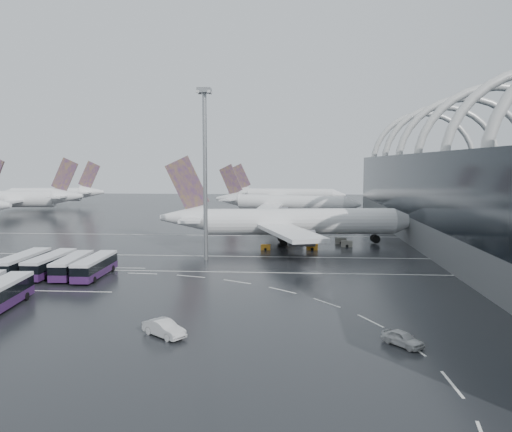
# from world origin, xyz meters

# --- Properties ---
(ground) EXTENTS (420.00, 420.00, 0.00)m
(ground) POSITION_xyz_m (0.00, 0.00, 0.00)
(ground) COLOR black
(ground) RESTS_ON ground
(lane_marking_near) EXTENTS (120.00, 0.25, 0.01)m
(lane_marking_near) POSITION_xyz_m (0.00, -2.00, 0.01)
(lane_marking_near) COLOR white
(lane_marking_near) RESTS_ON ground
(lane_marking_mid) EXTENTS (120.00, 0.25, 0.01)m
(lane_marking_mid) POSITION_xyz_m (0.00, 12.00, 0.01)
(lane_marking_mid) COLOR white
(lane_marking_mid) RESTS_ON ground
(lane_marking_far) EXTENTS (120.00, 0.25, 0.01)m
(lane_marking_far) POSITION_xyz_m (0.00, 40.00, 0.01)
(lane_marking_far) COLOR white
(lane_marking_far) RESTS_ON ground
(bus_bay_line_south) EXTENTS (28.00, 0.25, 0.01)m
(bus_bay_line_south) POSITION_xyz_m (-24.00, -16.00, 0.01)
(bus_bay_line_south) COLOR white
(bus_bay_line_south) RESTS_ON ground
(bus_bay_line_north) EXTENTS (28.00, 0.25, 0.01)m
(bus_bay_line_north) POSITION_xyz_m (-24.00, 0.00, 0.01)
(bus_bay_line_north) COLOR white
(bus_bay_line_north) RESTS_ON ground
(airliner_main) EXTENTS (57.90, 50.45, 19.60)m
(airliner_main) POSITION_xyz_m (14.10, 27.19, 4.91)
(airliner_main) COLOR white
(airliner_main) RESTS_ON ground
(airliner_gate_b) EXTENTS (50.39, 44.67, 17.73)m
(airliner_gate_b) POSITION_xyz_m (12.29, 86.66, 4.44)
(airliner_gate_b) COLOR white
(airliner_gate_b) RESTS_ON ground
(airliner_gate_c) EXTENTS (50.31, 46.37, 17.93)m
(airliner_gate_c) POSITION_xyz_m (12.02, 130.13, 4.48)
(airliner_gate_c) COLOR white
(airliner_gate_c) RESTS_ON ground
(jet_remote_mid) EXTENTS (46.17, 37.24, 20.09)m
(jet_remote_mid) POSITION_xyz_m (-81.79, 89.67, 5.19)
(jet_remote_mid) COLOR white
(jet_remote_mid) RESTS_ON ground
(jet_remote_far) EXTENTS (43.84, 35.43, 19.07)m
(jet_remote_far) POSITION_xyz_m (-84.74, 120.19, 4.92)
(jet_remote_far) COLOR white
(jet_remote_far) RESTS_ON ground
(bus_row_near_a) EXTENTS (3.46, 13.76, 3.38)m
(bus_row_near_a) POSITION_xyz_m (-27.96, -6.64, 1.86)
(bus_row_near_a) COLOR #301544
(bus_row_near_a) RESTS_ON ground
(bus_row_near_b) EXTENTS (3.33, 13.14, 3.22)m
(bus_row_near_b) POSITION_xyz_m (-23.74, -5.95, 1.77)
(bus_row_near_b) COLOR #301544
(bus_row_near_b) RESTS_ON ground
(bus_row_near_c) EXTENTS (3.57, 12.60, 3.07)m
(bus_row_near_c) POSITION_xyz_m (-19.89, -6.41, 1.68)
(bus_row_near_c) COLOR #301544
(bus_row_near_c) RESTS_ON ground
(bus_row_near_d) EXTENTS (3.24, 12.90, 3.16)m
(bus_row_near_d) POSITION_xyz_m (-15.96, -6.90, 1.74)
(bus_row_near_d) COLOR #301544
(bus_row_near_d) RESTS_ON ground
(van_curve_b) EXTENTS (4.09, 4.49, 1.48)m
(van_curve_b) POSITION_xyz_m (25.88, -34.13, 0.74)
(van_curve_b) COLOR beige
(van_curve_b) RESTS_ON ground
(van_curve_c) EXTENTS (5.27, 4.58, 1.72)m
(van_curve_c) POSITION_xyz_m (1.80, -33.12, 0.86)
(van_curve_c) COLOR beige
(van_curve_c) RESTS_ON ground
(floodlight_mast) EXTENTS (2.40, 2.40, 31.37)m
(floodlight_mast) POSITION_xyz_m (-0.85, 8.18, 19.73)
(floodlight_mast) COLOR gray
(floodlight_mast) RESTS_ON ground
(gse_cart_belly_a) EXTENTS (2.34, 1.38, 1.27)m
(gse_cart_belly_a) POSITION_xyz_m (19.34, 20.43, 0.64)
(gse_cart_belly_a) COLOR orange
(gse_cart_belly_a) RESTS_ON ground
(gse_cart_belly_b) EXTENTS (2.43, 1.44, 1.32)m
(gse_cart_belly_b) POSITION_xyz_m (26.08, 28.78, 0.66)
(gse_cart_belly_b) COLOR slate
(gse_cart_belly_b) RESTS_ON ground
(gse_cart_belly_c) EXTENTS (1.99, 1.17, 1.08)m
(gse_cart_belly_c) POSITION_xyz_m (9.69, 19.75, 0.54)
(gse_cart_belly_c) COLOR orange
(gse_cart_belly_c) RESTS_ON ground
(gse_cart_belly_d) EXTENTS (2.36, 1.39, 1.29)m
(gse_cart_belly_d) POSITION_xyz_m (26.95, 24.81, 0.64)
(gse_cart_belly_d) COLOR slate
(gse_cart_belly_d) RESTS_ON ground
(gse_cart_belly_e) EXTENTS (2.19, 1.29, 1.19)m
(gse_cart_belly_e) POSITION_xyz_m (14.75, 34.55, 0.60)
(gse_cart_belly_e) COLOR orange
(gse_cart_belly_e) RESTS_ON ground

